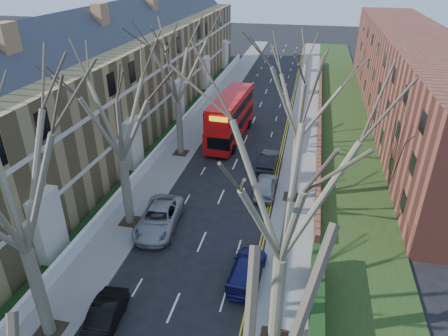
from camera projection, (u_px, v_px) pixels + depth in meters
The scene contains 17 objects.
pavement_left at pixel (206, 116), 49.32m from camera, with size 3.00×102.00×0.12m, color slate.
pavement_right at pixel (304, 123), 47.04m from camera, with size 3.00×102.00×0.12m, color slate.
terrace_left at pixel (114, 87), 41.32m from camera, with size 9.70×78.00×13.60m.
flats_right at pixel (410, 79), 46.02m from camera, with size 13.97×54.00×10.00m.
front_wall_left at pixel (172, 135), 42.46m from camera, with size 0.30×78.00×1.00m.
grass_verge_right at pixel (344, 126), 46.14m from camera, with size 6.00×102.00×0.06m.
tree_left_mid at pixel (3, 171), 16.31m from camera, with size 10.50×10.50×14.71m.
tree_left_far at pixel (115, 102), 25.11m from camera, with size 10.15×10.15×14.22m.
tree_left_dist at pixel (176, 57), 35.34m from camera, with size 10.50×10.50×14.71m.
tree_right_mid at pixel (287, 177), 15.87m from camera, with size 10.50×10.50×14.71m.
tree_right_far at pixel (302, 87), 28.12m from camera, with size 10.15×10.15×14.22m.
double_decker_bus at pixel (230, 118), 42.20m from camera, with size 3.31×11.26×4.65m.
car_left_mid at pixel (104, 318), 20.78m from camera, with size 1.40×4.02×1.32m, color black.
car_left_far at pixel (159, 218), 28.56m from camera, with size 2.65×5.75×1.60m, color gray.
car_right_near at pixel (247, 269), 24.05m from camera, with size 1.88×4.63×1.34m, color navy.
car_right_mid at pixel (265, 185), 32.83m from camera, with size 1.72×4.28×1.46m, color #969A9E.
car_right_far at pixel (269, 160), 36.99m from camera, with size 1.53×4.40×1.45m, color black.
Camera 1 is at (6.22, -6.11, 17.25)m, focal length 32.00 mm.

